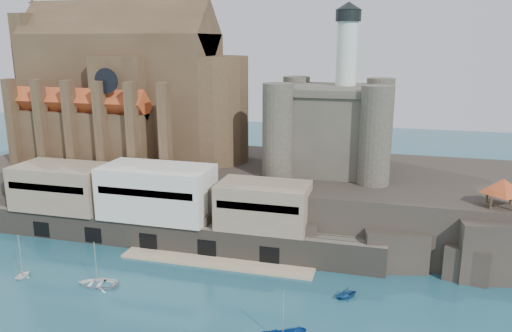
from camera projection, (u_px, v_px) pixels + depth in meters
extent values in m
plane|color=#1B4B5B|center=(149.00, 324.00, 59.34)|extent=(300.00, 300.00, 0.00)
cube|color=black|center=(244.00, 190.00, 95.52)|extent=(100.00, 34.00, 10.00)
cube|color=black|center=(18.00, 210.00, 90.29)|extent=(9.00, 5.00, 6.00)
cube|color=black|center=(96.00, 218.00, 86.20)|extent=(9.00, 5.00, 6.00)
cube|color=black|center=(187.00, 227.00, 81.86)|extent=(9.00, 5.00, 6.00)
cube|color=black|center=(288.00, 238.00, 77.51)|extent=(9.00, 5.00, 6.00)
cube|color=black|center=(395.00, 249.00, 73.43)|extent=(9.00, 5.00, 6.00)
cube|color=#5C564A|center=(168.00, 232.00, 81.87)|extent=(70.00, 6.00, 4.50)
cube|color=tan|center=(216.00, 262.00, 75.62)|extent=(30.00, 4.00, 0.40)
cube|color=black|center=(42.00, 229.00, 84.94)|extent=(3.00, 0.40, 2.60)
cube|color=black|center=(94.00, 235.00, 82.39)|extent=(3.00, 0.40, 2.60)
cube|color=black|center=(149.00, 241.00, 79.83)|extent=(3.00, 0.40, 2.60)
cube|color=black|center=(207.00, 248.00, 77.28)|extent=(3.00, 0.40, 2.60)
cube|color=black|center=(270.00, 255.00, 74.72)|extent=(3.00, 0.40, 2.60)
cube|color=gray|center=(63.00, 186.00, 86.45)|extent=(16.00, 9.00, 7.50)
cube|color=silver|center=(157.00, 192.00, 81.73)|extent=(18.00, 9.00, 8.50)
cube|color=gray|center=(263.00, 205.00, 77.31)|extent=(14.00, 8.00, 7.00)
cube|color=#473421|center=(123.00, 96.00, 99.87)|extent=(38.00, 14.00, 24.00)
cube|color=#473421|center=(119.00, 34.00, 96.94)|extent=(38.00, 13.01, 13.01)
cylinder|color=#473421|center=(212.00, 109.00, 95.51)|extent=(14.00, 14.00, 20.00)
cube|color=#473421|center=(141.00, 107.00, 99.34)|extent=(10.00, 20.00, 20.00)
cube|color=#473421|center=(80.00, 138.00, 93.73)|extent=(28.00, 5.00, 10.00)
cube|color=#473421|center=(130.00, 122.00, 111.50)|extent=(28.00, 5.00, 10.00)
cube|color=#B2431E|center=(77.00, 103.00, 92.11)|extent=(28.00, 5.66, 5.66)
cube|color=#B2431E|center=(129.00, 93.00, 109.88)|extent=(28.00, 5.66, 5.66)
cube|color=#473421|center=(41.00, 84.00, 104.24)|extent=(4.00, 10.00, 28.00)
cylinder|color=black|center=(106.00, 81.00, 86.60)|extent=(4.40, 0.30, 4.40)
cube|color=#473421|center=(13.00, 122.00, 93.25)|extent=(1.60, 2.20, 16.00)
cube|color=#473421|center=(41.00, 123.00, 91.67)|extent=(1.60, 2.20, 16.00)
cube|color=#473421|center=(71.00, 125.00, 90.08)|extent=(1.60, 2.20, 16.00)
cube|color=#473421|center=(101.00, 126.00, 88.50)|extent=(1.60, 2.20, 16.00)
cube|color=#473421|center=(132.00, 128.00, 86.91)|extent=(1.60, 2.20, 16.00)
cube|color=#473421|center=(165.00, 130.00, 85.33)|extent=(1.60, 2.20, 16.00)
cube|color=#474337|center=(331.00, 131.00, 89.43)|extent=(16.00, 16.00, 14.00)
cube|color=#474337|center=(333.00, 90.00, 87.62)|extent=(17.00, 17.00, 1.20)
cylinder|color=#474337|center=(278.00, 131.00, 83.75)|extent=(5.20, 5.20, 16.00)
cylinder|color=#474337|center=(375.00, 136.00, 79.66)|extent=(5.20, 5.20, 16.00)
cylinder|color=#474337|center=(296.00, 117.00, 98.71)|extent=(5.20, 5.20, 16.00)
cylinder|color=#474337|center=(379.00, 121.00, 94.63)|extent=(5.20, 5.20, 16.00)
cylinder|color=silver|center=(347.00, 57.00, 87.61)|extent=(3.60, 3.60, 12.00)
cylinder|color=black|center=(348.00, 15.00, 85.89)|extent=(4.40, 4.40, 2.00)
cone|color=black|center=(349.00, 6.00, 85.50)|extent=(4.60, 4.60, 1.40)
cube|color=black|center=(496.00, 244.00, 71.86)|extent=(12.00, 10.00, 8.70)
cube|color=black|center=(468.00, 261.00, 70.53)|extent=(6.00, 5.00, 5.00)
cube|color=#473421|center=(500.00, 214.00, 70.76)|extent=(4.20, 4.20, 0.30)
cylinder|color=#473421|center=(490.00, 207.00, 69.31)|extent=(0.36, 0.36, 3.20)
cylinder|color=#473421|center=(487.00, 200.00, 72.31)|extent=(0.36, 0.36, 3.20)
cylinder|color=#473421|center=(511.00, 202.00, 71.49)|extent=(0.36, 0.36, 3.20)
pyramid|color=#B2431E|center=(503.00, 186.00, 69.74)|extent=(6.40, 6.40, 2.20)
imported|color=white|center=(23.00, 277.00, 71.19)|extent=(2.61, 1.82, 2.81)
imported|color=white|center=(98.00, 285.00, 68.85)|extent=(1.76, 4.22, 5.74)
imported|color=navy|center=(346.00, 298.00, 65.51)|extent=(3.31, 3.39, 3.41)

